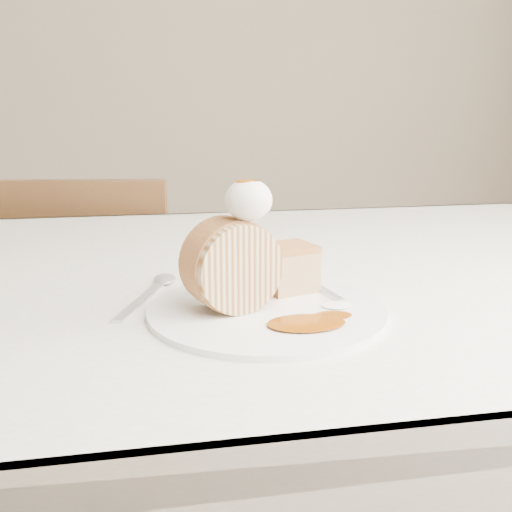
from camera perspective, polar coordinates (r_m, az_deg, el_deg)
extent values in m
cube|color=beige|center=(3.61, -8.09, 20.97)|extent=(5.00, 0.10, 2.80)
cube|color=white|center=(0.83, 2.19, -2.06)|extent=(1.40, 0.90, 0.04)
cube|color=white|center=(1.28, -2.18, -1.77)|extent=(1.40, 0.01, 0.28)
cylinder|color=brown|center=(1.52, 22.63, -10.53)|extent=(0.06, 0.06, 0.71)
cube|color=brown|center=(1.59, -14.59, -7.19)|extent=(0.44, 0.44, 0.04)
cube|color=brown|center=(1.36, -16.77, -1.19)|extent=(0.39, 0.10, 0.40)
cylinder|color=brown|center=(1.80, -7.74, -11.51)|extent=(0.03, 0.03, 0.38)
cylinder|color=brown|center=(1.86, -18.10, -11.16)|extent=(0.03, 0.03, 0.38)
cylinder|color=brown|center=(1.51, -9.14, -16.92)|extent=(0.03, 0.03, 0.38)
cylinder|color=brown|center=(1.58, -21.55, -16.15)|extent=(0.03, 0.03, 0.38)
cylinder|color=brown|center=(1.59, 20.16, -15.84)|extent=(0.03, 0.03, 0.38)
cylinder|color=white|center=(0.62, 1.08, -5.43)|extent=(0.32, 0.32, 0.01)
cylinder|color=#CBBD8D|center=(0.60, -2.41, -0.95)|extent=(0.11, 0.08, 0.09)
cube|color=#A6703E|center=(0.67, 3.27, -1.47)|extent=(0.07, 0.07, 0.05)
ellipsoid|color=white|center=(0.59, -0.75, 5.60)|extent=(0.05, 0.05, 0.04)
ellipsoid|color=#773604|center=(0.58, -0.86, 7.96)|extent=(0.02, 0.02, 0.01)
cube|color=silver|center=(0.68, 6.26, -3.16)|extent=(0.05, 0.15, 0.00)
cube|color=silver|center=(0.66, -11.50, -4.49)|extent=(0.08, 0.16, 0.00)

